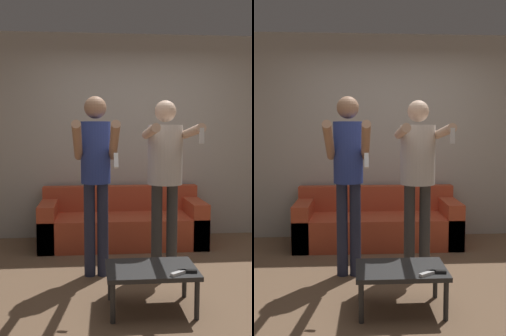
{
  "view_description": "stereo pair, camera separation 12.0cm",
  "coord_description": "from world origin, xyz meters",
  "views": [
    {
      "loc": [
        -0.59,
        -3.49,
        1.46
      ],
      "look_at": [
        -0.21,
        0.84,
        1.03
      ],
      "focal_mm": 42.0,
      "sensor_mm": 36.0,
      "label": 1
    },
    {
      "loc": [
        -0.47,
        -3.49,
        1.46
      ],
      "look_at": [
        -0.21,
        0.84,
        1.03
      ],
      "focal_mm": 42.0,
      "sensor_mm": 36.0,
      "label": 2
    }
  ],
  "objects": [
    {
      "name": "coffee_table",
      "position": [
        -0.12,
        -0.45,
        0.31
      ],
      "size": [
        0.73,
        0.49,
        0.35
      ],
      "color": "#2D2D2D",
      "rests_on": "ground_plane"
    },
    {
      "name": "person_standing_right",
      "position": [
        0.14,
        0.3,
        1.11
      ],
      "size": [
        0.46,
        0.8,
        1.74
      ],
      "color": "#383838",
      "rests_on": "ground_plane"
    },
    {
      "name": "wall_back",
      "position": [
        0.0,
        1.8,
        1.35
      ],
      "size": [
        6.4,
        0.06,
        2.7
      ],
      "color": "#B7B2A8",
      "rests_on": "ground_plane"
    },
    {
      "name": "remote_near",
      "position": [
        0.07,
        -0.63,
        0.36
      ],
      "size": [
        0.15,
        0.11,
        0.02
      ],
      "color": "white",
      "rests_on": "coffee_table"
    },
    {
      "name": "remote_far",
      "position": [
        0.14,
        -0.59,
        0.36
      ],
      "size": [
        0.15,
        0.05,
        0.02
      ],
      "color": "black",
      "rests_on": "coffee_table"
    },
    {
      "name": "couch",
      "position": [
        -0.21,
        1.38,
        0.25
      ],
      "size": [
        2.03,
        0.76,
        0.71
      ],
      "color": "#C64C2D",
      "rests_on": "ground_plane"
    },
    {
      "name": "person_standing_left",
      "position": [
        -0.55,
        0.3,
        1.1
      ],
      "size": [
        0.41,
        0.74,
        1.77
      ],
      "color": "#282D47",
      "rests_on": "ground_plane"
    },
    {
      "name": "ground_plane",
      "position": [
        0.0,
        0.0,
        0.0
      ],
      "size": [
        14.0,
        14.0,
        0.0
      ],
      "primitive_type": "plane",
      "color": "brown"
    }
  ]
}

